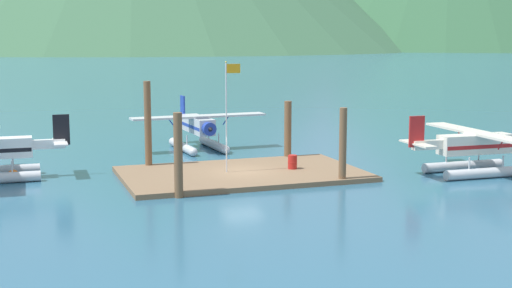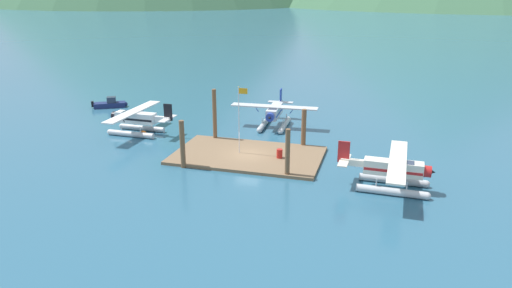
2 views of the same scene
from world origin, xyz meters
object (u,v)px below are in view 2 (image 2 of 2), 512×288
Objects in this scene: seaplane_white_port_fwd at (136,121)px; seaplane_cream_stbd_aft at (393,172)px; boat_navy_open_west at (111,104)px; mooring_buoy at (143,133)px; fuel_drum at (280,154)px; flagpole at (240,113)px; seaplane_silver_bow_centre at (274,114)px.

seaplane_cream_stbd_aft is (28.64, -8.16, 0.00)m from seaplane_white_port_fwd.
mooring_buoy is at bearing -44.43° from boat_navy_open_west.
seaplane_white_port_fwd reaches higher than boat_navy_open_west.
fuel_drum is at bearing -12.88° from seaplane_white_port_fwd.
flagpole reaches higher than boat_navy_open_west.
mooring_buoy is 1.91m from seaplane_white_port_fwd.
seaplane_silver_bow_centre reaches higher than fuel_drum.
fuel_drum is at bearing -73.73° from seaplane_silver_bow_centre.
boat_navy_open_west is (-23.64, 13.90, -4.00)m from flagpole.
flagpole is at bearing 175.38° from fuel_drum.
seaplane_cream_stbd_aft is at bearing -16.50° from flagpole.
mooring_buoy is at bearing 164.82° from seaplane_cream_stbd_aft.
mooring_buoy is 0.07× the size of seaplane_white_port_fwd.
mooring_buoy is 0.07× the size of seaplane_silver_bow_centre.
flagpole is at bearing 163.50° from seaplane_cream_stbd_aft.
flagpole is 11.20m from seaplane_silver_bow_centre.
seaplane_white_port_fwd is 1.00× the size of seaplane_cream_stbd_aft.
boat_navy_open_west is at bearing 134.11° from seaplane_white_port_fwd.
boat_navy_open_west is (-11.07, 10.85, 0.15)m from mooring_buoy.
flagpole is 0.65× the size of seaplane_cream_stbd_aft.
seaplane_silver_bow_centre is (13.46, 7.74, 1.23)m from mooring_buoy.
boat_navy_open_west is at bearing 135.57° from mooring_buoy.
mooring_buoy is (-12.57, 3.04, -4.14)m from flagpole.
seaplane_silver_bow_centre is at bearing 29.91° from mooring_buoy.
seaplane_silver_bow_centre reaches higher than boat_navy_open_west.
fuel_drum is (4.13, -0.33, -3.74)m from flagpole.
boat_navy_open_west is at bearing 152.87° from fuel_drum.
boat_navy_open_west reaches higher than fuel_drum.
flagpole is 13.58m from mooring_buoy.
flagpole is 14.62m from seaplane_white_port_fwd.
seaplane_white_port_fwd reaches higher than mooring_buoy.
flagpole reaches higher than seaplane_white_port_fwd.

